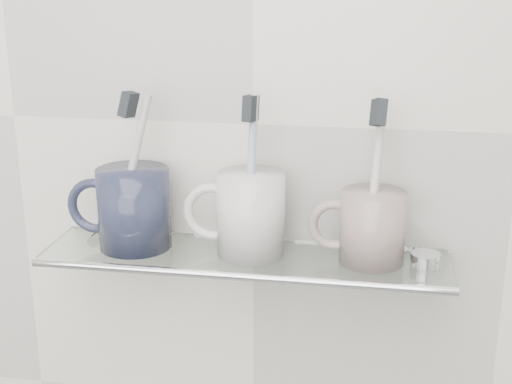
% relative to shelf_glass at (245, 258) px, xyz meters
% --- Properties ---
extents(wall_back, '(2.50, 0.00, 2.50)m').
position_rel_shelf_glass_xyz_m(wall_back, '(0.00, 0.06, 0.15)').
color(wall_back, silver).
rests_on(wall_back, ground).
extents(shelf_glass, '(0.50, 0.12, 0.01)m').
position_rel_shelf_glass_xyz_m(shelf_glass, '(0.00, 0.00, 0.00)').
color(shelf_glass, silver).
rests_on(shelf_glass, wall_back).
extents(shelf_rail, '(0.50, 0.01, 0.01)m').
position_rel_shelf_glass_xyz_m(shelf_rail, '(0.00, -0.06, 0.00)').
color(shelf_rail, silver).
rests_on(shelf_rail, shelf_glass).
extents(bracket_left, '(0.02, 0.03, 0.02)m').
position_rel_shelf_glass_xyz_m(bracket_left, '(-0.21, 0.05, -0.01)').
color(bracket_left, silver).
rests_on(bracket_left, wall_back).
extents(bracket_right, '(0.02, 0.03, 0.02)m').
position_rel_shelf_glass_xyz_m(bracket_right, '(0.21, 0.05, -0.01)').
color(bracket_right, silver).
rests_on(bracket_right, wall_back).
extents(mug_left, '(0.11, 0.11, 0.10)m').
position_rel_shelf_glass_xyz_m(mug_left, '(-0.14, 0.00, 0.05)').
color(mug_left, black).
rests_on(mug_left, shelf_glass).
extents(mug_left_handle, '(0.07, 0.01, 0.07)m').
position_rel_shelf_glass_xyz_m(mug_left_handle, '(-0.19, 0.00, 0.05)').
color(mug_left_handle, black).
rests_on(mug_left_handle, mug_left).
extents(toothbrush_left, '(0.06, 0.02, 0.19)m').
position_rel_shelf_glass_xyz_m(toothbrush_left, '(-0.14, 0.00, 0.10)').
color(toothbrush_left, '#B9B9B9').
rests_on(toothbrush_left, mug_left).
extents(bristles_left, '(0.02, 0.03, 0.03)m').
position_rel_shelf_glass_xyz_m(bristles_left, '(-0.14, 0.00, 0.19)').
color(bristles_left, black).
rests_on(bristles_left, toothbrush_left).
extents(mug_center, '(0.10, 0.10, 0.10)m').
position_rel_shelf_glass_xyz_m(mug_center, '(0.01, 0.00, 0.06)').
color(mug_center, silver).
rests_on(mug_center, shelf_glass).
extents(mug_center_handle, '(0.07, 0.01, 0.07)m').
position_rel_shelf_glass_xyz_m(mug_center_handle, '(-0.04, 0.00, 0.06)').
color(mug_center_handle, silver).
rests_on(mug_center_handle, mug_center).
extents(toothbrush_center, '(0.02, 0.03, 0.19)m').
position_rel_shelf_glass_xyz_m(toothbrush_center, '(0.01, 0.00, 0.10)').
color(toothbrush_center, '#94A4BC').
rests_on(toothbrush_center, mug_center).
extents(bristles_center, '(0.02, 0.03, 0.03)m').
position_rel_shelf_glass_xyz_m(bristles_center, '(0.01, 0.00, 0.19)').
color(bristles_center, black).
rests_on(bristles_center, toothbrush_center).
extents(mug_right, '(0.10, 0.10, 0.09)m').
position_rel_shelf_glass_xyz_m(mug_right, '(0.15, 0.00, 0.05)').
color(mug_right, silver).
rests_on(mug_right, shelf_glass).
extents(mug_right_handle, '(0.06, 0.01, 0.06)m').
position_rel_shelf_glass_xyz_m(mug_right_handle, '(0.11, 0.00, 0.05)').
color(mug_right_handle, silver).
rests_on(mug_right_handle, mug_right).
extents(toothbrush_right, '(0.02, 0.07, 0.18)m').
position_rel_shelf_glass_xyz_m(toothbrush_right, '(0.15, 0.00, 0.10)').
color(toothbrush_right, beige).
rests_on(toothbrush_right, mug_right).
extents(bristles_right, '(0.02, 0.03, 0.04)m').
position_rel_shelf_glass_xyz_m(bristles_right, '(0.15, 0.00, 0.19)').
color(bristles_right, black).
rests_on(bristles_right, toothbrush_right).
extents(chrome_cap, '(0.03, 0.03, 0.01)m').
position_rel_shelf_glass_xyz_m(chrome_cap, '(0.22, 0.00, 0.01)').
color(chrome_cap, silver).
rests_on(chrome_cap, shelf_glass).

